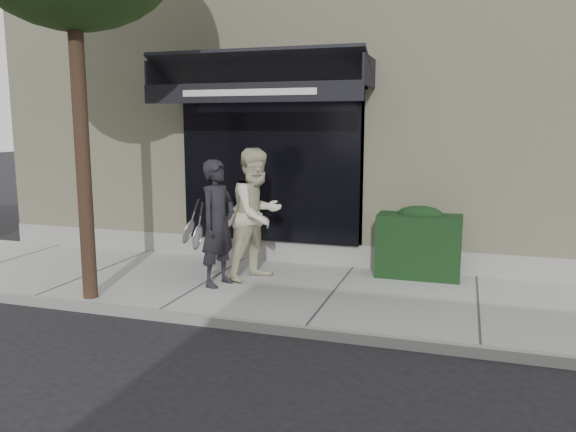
% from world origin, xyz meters
% --- Properties ---
extents(ground, '(80.00, 80.00, 0.00)m').
position_xyz_m(ground, '(0.00, 0.00, 0.00)').
color(ground, black).
rests_on(ground, ground).
extents(sidewalk, '(20.00, 3.00, 0.12)m').
position_xyz_m(sidewalk, '(0.00, 0.00, 0.06)').
color(sidewalk, '#A0A09B').
rests_on(sidewalk, ground).
extents(curb, '(20.00, 0.10, 0.14)m').
position_xyz_m(curb, '(0.00, -1.55, 0.07)').
color(curb, gray).
rests_on(curb, ground).
extents(building_facade, '(14.30, 8.04, 5.64)m').
position_xyz_m(building_facade, '(-0.01, 4.96, 2.74)').
color(building_facade, beige).
rests_on(building_facade, ground).
extents(hedge, '(1.30, 0.70, 1.14)m').
position_xyz_m(hedge, '(1.10, 1.25, 0.66)').
color(hedge, black).
rests_on(hedge, sidewalk).
extents(pedestrian_front, '(0.74, 0.88, 1.89)m').
position_xyz_m(pedestrian_front, '(-1.74, -0.18, 1.07)').
color(pedestrian_front, black).
rests_on(pedestrian_front, sidewalk).
extents(pedestrian_back, '(1.12, 1.23, 2.05)m').
position_xyz_m(pedestrian_back, '(-1.31, 0.33, 1.14)').
color(pedestrian_back, beige).
rests_on(pedestrian_back, sidewalk).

